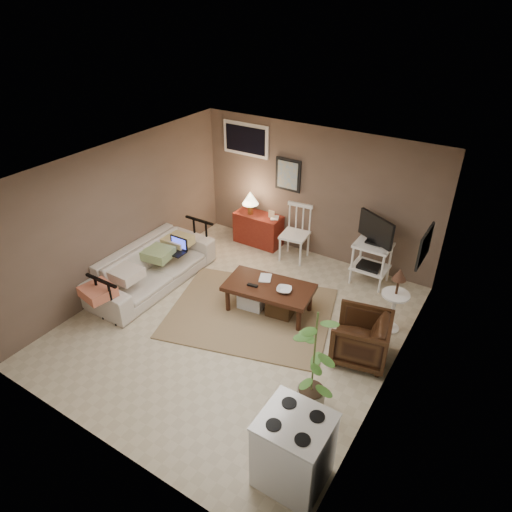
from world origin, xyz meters
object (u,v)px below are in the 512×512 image
Objects in this scene: red_console at (258,226)px; sofa at (152,261)px; spindle_chair at (295,235)px; side_table at (396,293)px; potted_plant at (314,359)px; coffee_table at (268,296)px; tv_stand at (373,249)px; stove at (294,450)px; armchair at (361,336)px.

sofa is at bearing -109.18° from red_console.
spindle_chair is (0.88, -0.12, 0.11)m from red_console.
potted_plant is at bearing -100.26° from side_table.
coffee_table is 1.38× the size of spindle_chair.
sofa is at bearing 164.29° from potted_plant.
spindle_chair is 1.46m from tv_stand.
stove is at bearing -117.16° from sofa.
side_table is (0.71, -1.00, -0.01)m from tv_stand.
armchair is at bearing -7.71° from coffee_table.
potted_plant reaches higher than armchair.
coffee_table is 1.69m from spindle_chair.
sofa is at bearing -169.32° from coffee_table.
red_console is (0.74, 2.13, -0.08)m from sofa.
armchair is at bearing -42.94° from spindle_chair.
sofa reaches higher than coffee_table.
stove is (0.25, -0.92, -0.34)m from potted_plant.
red_console is 3.46m from armchair.
stove is (-0.10, -2.86, -0.21)m from side_table.
potted_plant is at bearing -49.05° from red_console.
sofa is 2.24× the size of spindle_chair.
sofa is 2.26m from red_console.
coffee_table is at bearing -123.21° from tv_stand.
coffee_table is at bearing -161.22° from side_table.
side_table is at bearing 18.78° from coffee_table.
coffee_table is 1.34× the size of red_console.
stove is (0.61, -3.86, -0.22)m from tv_stand.
red_console reaches higher than spindle_chair.
spindle_chair is at bearing -144.63° from armchair.
tv_stand is at bearing 56.79° from coffee_table.
armchair is at bearing -73.70° from tv_stand.
coffee_table is 1.94m from tv_stand.
side_table is (1.75, 0.59, 0.37)m from coffee_table.
side_table is at bearing -54.73° from tv_stand.
potted_plant is 1.66× the size of stove.
side_table is 2.87m from stove.
coffee_table is at bearing -109.39° from armchair.
side_table is at bearing -25.66° from spindle_chair.
side_table is (2.16, -1.04, 0.17)m from spindle_chair.
spindle_chair is 4.41m from stove.
sofa is at bearing -98.97° from armchair.
armchair is (1.98, -1.84, -0.11)m from spindle_chair.
sofa is 1.56× the size of potted_plant.
coffee_table is 0.62× the size of sofa.
spindle_chair reaches higher than sofa.
spindle_chair is (1.62, 2.01, 0.03)m from sofa.
red_console reaches higher than armchair.
red_console is (-1.29, 1.75, 0.09)m from coffee_table.
red_console reaches higher than stove.
tv_stand is 1.18× the size of side_table.
red_console is at bearing 172.43° from spindle_chair.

